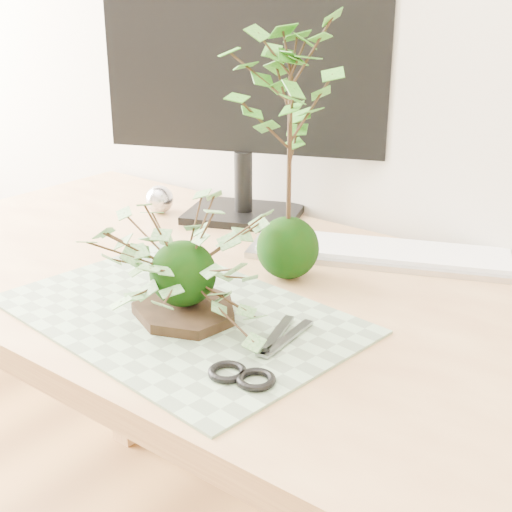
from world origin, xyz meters
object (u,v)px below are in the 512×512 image
object	(u,v)px
desk	(288,351)
keyboard	(382,253)
maple_kokedama	(290,93)
monitor	(246,75)
ivy_kokedama	(182,244)

from	to	relation	value
desk	keyboard	bearing A→B (deg)	84.50
maple_kokedama	desk	bearing A→B (deg)	-52.55
desk	monitor	world-z (taller)	monitor
ivy_kokedama	maple_kokedama	distance (m)	0.28
ivy_kokedama	keyboard	xyz separation A→B (m)	(0.11, 0.38, -0.10)
monitor	maple_kokedama	bearing A→B (deg)	-61.77
desk	ivy_kokedama	bearing A→B (deg)	-121.78
ivy_kokedama	maple_kokedama	bearing A→B (deg)	81.51
keyboard	monitor	distance (m)	0.43
maple_kokedama	monitor	xyz separation A→B (m)	(-0.25, 0.20, -0.01)
ivy_kokedama	keyboard	size ratio (longest dim) A/B	0.63
ivy_kokedama	monitor	distance (m)	0.49
desk	ivy_kokedama	size ratio (longest dim) A/B	5.40
maple_kokedama	monitor	size ratio (longest dim) A/B	0.80
ivy_kokedama	monitor	world-z (taller)	monitor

